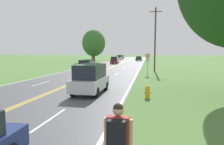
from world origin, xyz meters
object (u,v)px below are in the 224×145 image
object	(u,v)px
tree_behind_sign	(94,43)
car_champagne_suv_mid_near	(87,65)
traffic_sign	(148,59)
car_silver_van_approaching	(90,79)
car_dark_green_sedan_receding	(139,58)
car_white_van_distant	(119,57)
car_dark_grey_van_horizon	(121,57)
hitchhiker_person	(118,137)
car_maroon_suv_mid_far	(115,60)
fire_hydrant	(147,92)
tree_mid_treeline	(92,47)

from	to	relation	value
tree_behind_sign	car_champagne_suv_mid_near	size ratio (longest dim) A/B	1.95
car_champagne_suv_mid_near	traffic_sign	bearing A→B (deg)	-112.84
car_silver_van_approaching	car_dark_green_sedan_receding	distance (m)	53.90
traffic_sign	tree_behind_sign	distance (m)	32.50
car_white_van_distant	car_dark_grey_van_horizon	size ratio (longest dim) A/B	0.88
hitchhiker_person	traffic_sign	bearing A→B (deg)	0.72
traffic_sign	car_white_van_distant	bearing A→B (deg)	102.21
car_maroon_suv_mid_far	traffic_sign	bearing A→B (deg)	-163.14
fire_hydrant	car_dark_grey_van_horizon	bearing A→B (deg)	99.08
fire_hydrant	car_dark_grey_van_horizon	size ratio (longest dim) A/B	0.17
car_dark_green_sedan_receding	hitchhiker_person	bearing A→B (deg)	3.67
tree_mid_treeline	car_maroon_suv_mid_far	distance (m)	24.13
tree_behind_sign	car_dark_green_sedan_receding	bearing A→B (deg)	48.20
traffic_sign	car_champagne_suv_mid_near	bearing A→B (deg)	159.93
tree_mid_treeline	car_dark_grey_van_horizon	distance (m)	16.85
hitchhiker_person	traffic_sign	xyz separation A→B (m)	(0.50, 21.18, 0.94)
fire_hydrant	traffic_sign	distance (m)	12.83
traffic_sign	car_maroon_suv_mid_far	distance (m)	25.01
traffic_sign	car_dark_green_sedan_receding	distance (m)	42.08
car_silver_van_approaching	car_champagne_suv_mid_near	xyz separation A→B (m)	(-5.08, 15.19, -0.09)
traffic_sign	car_dark_grey_van_horizon	size ratio (longest dim) A/B	0.59
fire_hydrant	tree_behind_sign	size ratio (longest dim) A/B	0.09
car_champagne_suv_mid_near	car_white_van_distant	xyz separation A→B (m)	(-1.79, 46.14, -0.04)
tree_behind_sign	car_dark_grey_van_horizon	world-z (taller)	tree_behind_sign
tree_behind_sign	tree_mid_treeline	distance (m)	16.43
hitchhiker_person	car_maroon_suv_mid_far	size ratio (longest dim) A/B	0.38
car_dark_grey_van_horizon	hitchhiker_person	bearing A→B (deg)	-172.28
tree_mid_treeline	car_maroon_suv_mid_far	xyz separation A→B (m)	(11.71, -20.73, -3.92)
tree_behind_sign	car_champagne_suv_mid_near	distance (m)	26.52
car_silver_van_approaching	car_maroon_suv_mid_far	xyz separation A→B (m)	(-4.28, 35.58, -0.11)
hitchhiker_person	car_dark_grey_van_horizon	world-z (taller)	hitchhiker_person
fire_hydrant	tree_mid_treeline	bearing A→B (deg)	109.20
fire_hydrant	car_dark_green_sedan_receding	distance (m)	54.76
car_champagne_suv_mid_near	fire_hydrant	bearing A→B (deg)	-153.45
car_silver_van_approaching	car_white_van_distant	bearing A→B (deg)	-172.23
hitchhiker_person	car_champagne_suv_mid_near	size ratio (longest dim) A/B	0.39
traffic_sign	car_maroon_suv_mid_far	world-z (taller)	traffic_sign
car_champagne_suv_mid_near	car_maroon_suv_mid_far	distance (m)	20.40
tree_mid_treeline	car_dark_grey_van_horizon	size ratio (longest dim) A/B	1.72
car_silver_van_approaching	car_dark_green_sedan_receding	xyz separation A→B (m)	(0.79, 53.89, -0.25)
hitchhiker_person	car_dark_grey_van_horizon	xyz separation A→B (m)	(-10.78, 79.55, -0.18)
car_champagne_suv_mid_near	car_dark_green_sedan_receding	world-z (taller)	car_champagne_suv_mid_near
hitchhiker_person	tree_behind_sign	distance (m)	52.09
traffic_sign	tree_mid_treeline	distance (m)	48.67
car_white_van_distant	car_dark_green_sedan_receding	bearing A→B (deg)	-134.76
traffic_sign	tree_behind_sign	world-z (taller)	tree_behind_sign
traffic_sign	car_silver_van_approaching	xyz separation A→B (m)	(-3.82, -11.94, -1.00)
fire_hydrant	car_white_van_distant	xyz separation A→B (m)	(-10.76, 62.12, 0.49)
traffic_sign	car_maroon_suv_mid_far	bearing A→B (deg)	108.92
car_dark_green_sedan_receding	car_dark_grey_van_horizon	xyz separation A→B (m)	(-8.25, 16.42, 0.13)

